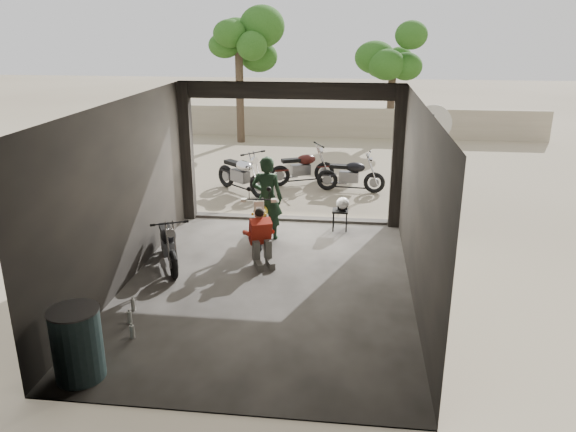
% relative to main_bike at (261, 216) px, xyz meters
% --- Properties ---
extents(ground, '(80.00, 80.00, 0.00)m').
position_rel_main_bike_xyz_m(ground, '(0.47, -2.17, -0.55)').
color(ground, '#7A6D56').
rests_on(ground, ground).
extents(garage, '(7.00, 7.13, 3.20)m').
position_rel_main_bike_xyz_m(garage, '(0.47, -1.62, 0.73)').
color(garage, '#2D2B28').
rests_on(garage, ground).
extents(boundary_wall, '(18.00, 0.30, 1.20)m').
position_rel_main_bike_xyz_m(boundary_wall, '(0.47, 11.83, 0.05)').
color(boundary_wall, gray).
rests_on(boundary_wall, ground).
extents(tree_left, '(2.20, 2.20, 5.60)m').
position_rel_main_bike_xyz_m(tree_left, '(-2.53, 10.33, 3.44)').
color(tree_left, '#382B1E').
rests_on(tree_left, ground).
extents(tree_right, '(2.20, 2.20, 5.00)m').
position_rel_main_bike_xyz_m(tree_right, '(3.27, 11.83, 3.01)').
color(tree_right, '#382B1E').
rests_on(tree_right, ground).
extents(main_bike, '(0.81, 1.69, 1.09)m').
position_rel_main_bike_xyz_m(main_bike, '(0.00, 0.00, 0.00)').
color(main_bike, beige).
rests_on(main_bike, ground).
extents(left_bike, '(1.24, 1.65, 1.04)m').
position_rel_main_bike_xyz_m(left_bike, '(-1.53, -1.54, -0.03)').
color(left_bike, black).
rests_on(left_bike, ground).
extents(outside_bike_a, '(1.84, 1.73, 1.21)m').
position_rel_main_bike_xyz_m(outside_bike_a, '(-1.13, 3.48, 0.06)').
color(outside_bike_a, black).
rests_on(outside_bike_a, ground).
extents(outside_bike_b, '(1.84, 1.35, 1.15)m').
position_rel_main_bike_xyz_m(outside_bike_b, '(0.43, 4.49, 0.03)').
color(outside_bike_b, '#37100D').
rests_on(outside_bike_b, ground).
extents(outside_bike_c, '(1.69, 0.83, 1.10)m').
position_rel_main_bike_xyz_m(outside_bike_c, '(1.83, 3.92, 0.01)').
color(outside_bike_c, black).
rests_on(outside_bike_c, ground).
extents(rider, '(0.70, 0.49, 1.81)m').
position_rel_main_bike_xyz_m(rider, '(0.11, 0.12, 0.36)').
color(rider, black).
rests_on(rider, ground).
extents(mechanic, '(0.78, 0.88, 1.05)m').
position_rel_main_bike_xyz_m(mechanic, '(0.22, -1.29, -0.02)').
color(mechanic, '#B32A17').
rests_on(mechanic, ground).
extents(stool, '(0.35, 0.35, 0.48)m').
position_rel_main_bike_xyz_m(stool, '(1.64, 0.80, -0.14)').
color(stool, black).
rests_on(stool, ground).
extents(helmet, '(0.36, 0.37, 0.28)m').
position_rel_main_bike_xyz_m(helmet, '(1.69, 0.84, 0.08)').
color(helmet, silver).
rests_on(helmet, stool).
extents(oil_drum, '(0.64, 0.64, 0.99)m').
position_rel_main_bike_xyz_m(oil_drum, '(-1.53, -5.17, -0.05)').
color(oil_drum, '#3A5C62').
rests_on(oil_drum, ground).
extents(sign_post, '(0.88, 0.08, 2.64)m').
position_rel_main_bike_xyz_m(sign_post, '(3.68, 2.26, 1.26)').
color(sign_post, black).
rests_on(sign_post, ground).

